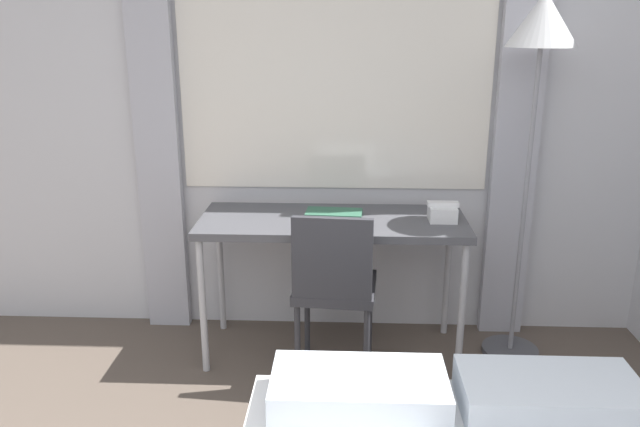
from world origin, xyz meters
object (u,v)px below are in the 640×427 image
(desk_chair, at_px, (334,282))
(book, at_px, (334,213))
(telephone, at_px, (442,212))
(desk, at_px, (333,230))
(standing_lamp, at_px, (539,58))

(desk_chair, relative_size, book, 2.92)
(desk_chair, xyz_separation_m, telephone, (0.55, 0.25, 0.29))
(desk, xyz_separation_m, desk_chair, (0.01, -0.26, -0.19))
(telephone, bearing_deg, desk_chair, -155.85)
(desk_chair, distance_m, standing_lamp, 1.46)
(desk, relative_size, book, 4.55)
(desk, bearing_deg, book, 83.92)
(desk_chair, height_order, standing_lamp, standing_lamp)
(telephone, relative_size, book, 0.52)
(desk, bearing_deg, standing_lamp, 0.63)
(desk_chair, distance_m, telephone, 0.67)
(desk, distance_m, desk_chair, 0.32)
(telephone, distance_m, book, 0.56)
(standing_lamp, distance_m, telephone, 0.88)
(book, bearing_deg, standing_lamp, -2.39)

